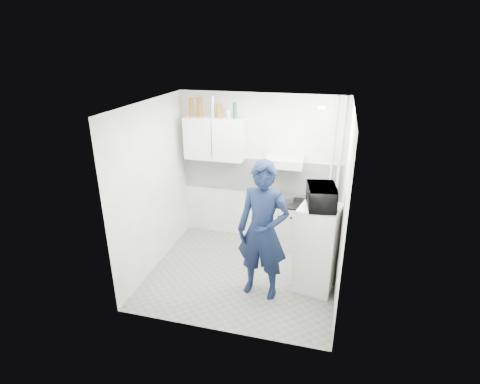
# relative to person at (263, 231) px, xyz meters

# --- Properties ---
(floor) EXTENTS (2.80, 2.80, 0.00)m
(floor) POSITION_rel_person_xyz_m (-0.38, 0.35, -0.98)
(floor) COLOR slate
(floor) RESTS_ON ground
(ceiling) EXTENTS (2.80, 2.80, 0.00)m
(ceiling) POSITION_rel_person_xyz_m (-0.38, 0.35, 1.62)
(ceiling) COLOR white
(ceiling) RESTS_ON wall_back
(wall_back) EXTENTS (2.80, 0.00, 2.80)m
(wall_back) POSITION_rel_person_xyz_m (-0.38, 1.60, 0.32)
(wall_back) COLOR white
(wall_back) RESTS_ON floor
(wall_left) EXTENTS (0.00, 2.60, 2.60)m
(wall_left) POSITION_rel_person_xyz_m (-1.78, 0.35, 0.32)
(wall_left) COLOR white
(wall_left) RESTS_ON floor
(wall_right) EXTENTS (0.00, 2.60, 2.60)m
(wall_right) POSITION_rel_person_xyz_m (1.02, 0.35, 0.32)
(wall_right) COLOR white
(wall_right) RESTS_ON floor
(person) EXTENTS (0.77, 0.56, 1.97)m
(person) POSITION_rel_person_xyz_m (0.00, 0.00, 0.00)
(person) COLOR black
(person) RESTS_ON floor
(stove) EXTENTS (0.52, 0.52, 0.83)m
(stove) POSITION_rel_person_xyz_m (0.20, 1.35, -0.57)
(stove) COLOR beige
(stove) RESTS_ON floor
(fridge) EXTENTS (0.62, 0.62, 1.28)m
(fridge) POSITION_rel_person_xyz_m (0.72, 0.32, -0.34)
(fridge) COLOR silver
(fridge) RESTS_ON floor
(stove_top) EXTENTS (0.50, 0.50, 0.03)m
(stove_top) POSITION_rel_person_xyz_m (0.20, 1.35, -0.14)
(stove_top) COLOR black
(stove_top) RESTS_ON stove
(saucepan) EXTENTS (0.19, 0.19, 0.11)m
(saucepan) POSITION_rel_person_xyz_m (0.16, 1.36, -0.07)
(saucepan) COLOR silver
(saucepan) RESTS_ON stove_top
(microwave) EXTENTS (0.60, 0.46, 0.30)m
(microwave) POSITION_rel_person_xyz_m (0.72, 0.32, 0.45)
(microwave) COLOR black
(microwave) RESTS_ON fridge
(bottle_a) EXTENTS (0.07, 0.07, 0.29)m
(bottle_a) POSITION_rel_person_xyz_m (-1.52, 1.42, 1.36)
(bottle_a) COLOR brown
(bottle_a) RESTS_ON upper_cabinet
(bottle_b) EXTENTS (0.08, 0.08, 0.31)m
(bottle_b) POSITION_rel_person_xyz_m (-1.37, 1.42, 1.37)
(bottle_b) COLOR brown
(bottle_b) RESTS_ON upper_cabinet
(bottle_d) EXTENTS (0.08, 0.08, 0.35)m
(bottle_d) POSITION_rel_person_xyz_m (-1.15, 1.42, 1.39)
(bottle_d) COLOR silver
(bottle_d) RESTS_ON upper_cabinet
(canister_a) EXTENTS (0.09, 0.09, 0.22)m
(canister_a) POSITION_rel_person_xyz_m (-1.04, 1.42, 1.32)
(canister_a) COLOR brown
(canister_a) RESTS_ON upper_cabinet
(canister_b) EXTENTS (0.07, 0.07, 0.14)m
(canister_b) POSITION_rel_person_xyz_m (-0.88, 1.42, 1.29)
(canister_b) COLOR #B2B7BC
(canister_b) RESTS_ON upper_cabinet
(bottle_e) EXTENTS (0.06, 0.06, 0.26)m
(bottle_e) POSITION_rel_person_xyz_m (-0.78, 1.42, 1.35)
(bottle_e) COLOR #144C1E
(bottle_e) RESTS_ON upper_cabinet
(upper_cabinet) EXTENTS (1.00, 0.35, 0.70)m
(upper_cabinet) POSITION_rel_person_xyz_m (-1.13, 1.42, 0.87)
(upper_cabinet) COLOR silver
(upper_cabinet) RESTS_ON wall_back
(range_hood) EXTENTS (0.60, 0.50, 0.14)m
(range_hood) POSITION_rel_person_xyz_m (0.07, 1.35, 0.59)
(range_hood) COLOR beige
(range_hood) RESTS_ON wall_back
(backsplash) EXTENTS (2.74, 0.03, 0.60)m
(backsplash) POSITION_rel_person_xyz_m (-0.38, 1.58, 0.22)
(backsplash) COLOR white
(backsplash) RESTS_ON wall_back
(pipe_a) EXTENTS (0.05, 0.05, 2.60)m
(pipe_a) POSITION_rel_person_xyz_m (0.92, 1.52, 0.32)
(pipe_a) COLOR beige
(pipe_a) RESTS_ON floor
(pipe_b) EXTENTS (0.04, 0.04, 2.60)m
(pipe_b) POSITION_rel_person_xyz_m (0.80, 1.52, 0.32)
(pipe_b) COLOR beige
(pipe_b) RESTS_ON floor
(ceiling_spot_fixture) EXTENTS (0.10, 0.10, 0.02)m
(ceiling_spot_fixture) POSITION_rel_person_xyz_m (0.62, 0.55, 1.59)
(ceiling_spot_fixture) COLOR white
(ceiling_spot_fixture) RESTS_ON ceiling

